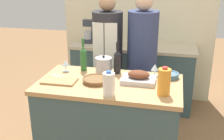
# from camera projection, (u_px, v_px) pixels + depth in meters

# --- Properties ---
(kitchen_island) EXTENTS (1.30, 0.71, 0.91)m
(kitchen_island) POSITION_uv_depth(u_px,v_px,m) (110.00, 126.00, 2.69)
(kitchen_island) COLOR #3D565B
(kitchen_island) RESTS_ON ground_plane
(back_counter) EXTENTS (1.70, 0.60, 0.89)m
(back_counter) POSITION_uv_depth(u_px,v_px,m) (133.00, 75.00, 4.02)
(back_counter) COLOR #3D565B
(back_counter) RESTS_ON ground_plane
(back_wall) EXTENTS (2.20, 0.10, 2.55)m
(back_wall) POSITION_uv_depth(u_px,v_px,m) (138.00, 13.00, 4.05)
(back_wall) COLOR beige
(back_wall) RESTS_ON ground_plane
(roasting_pan) EXTENTS (0.30, 0.21, 0.11)m
(roasting_pan) POSITION_uv_depth(u_px,v_px,m) (139.00, 78.00, 2.52)
(roasting_pan) COLOR #BCBCC1
(roasting_pan) RESTS_ON kitchen_island
(wicker_basket) EXTENTS (0.25, 0.25, 0.04)m
(wicker_basket) POSITION_uv_depth(u_px,v_px,m) (96.00, 80.00, 2.53)
(wicker_basket) COLOR brown
(wicker_basket) RESTS_ON kitchen_island
(cutting_board) EXTENTS (0.31, 0.19, 0.02)m
(cutting_board) POSITION_uv_depth(u_px,v_px,m) (59.00, 81.00, 2.54)
(cutting_board) COLOR #AD7F51
(cutting_board) RESTS_ON kitchen_island
(stock_pot) EXTENTS (0.16, 0.16, 0.17)m
(stock_pot) POSITION_uv_depth(u_px,v_px,m) (104.00, 65.00, 2.77)
(stock_pot) COLOR #B7B7BC
(stock_pot) RESTS_ON kitchen_island
(mixing_bowl) EXTENTS (0.18, 0.18, 0.05)m
(mixing_bowl) POSITION_uv_depth(u_px,v_px,m) (170.00, 75.00, 2.63)
(mixing_bowl) COLOR slate
(mixing_bowl) RESTS_ON kitchen_island
(juice_jug) EXTENTS (0.10, 0.10, 0.24)m
(juice_jug) POSITION_uv_depth(u_px,v_px,m) (164.00, 82.00, 2.25)
(juice_jug) COLOR orange
(juice_jug) RESTS_ON kitchen_island
(milk_jug) EXTENTS (0.10, 0.10, 0.21)m
(milk_jug) POSITION_uv_depth(u_px,v_px,m) (109.00, 84.00, 2.25)
(milk_jug) COLOR white
(milk_jug) RESTS_ON kitchen_island
(wine_bottle_green) EXTENTS (0.07, 0.07, 0.31)m
(wine_bottle_green) POSITION_uv_depth(u_px,v_px,m) (117.00, 61.00, 2.72)
(wine_bottle_green) COLOR black
(wine_bottle_green) RESTS_ON kitchen_island
(wine_bottle_dark) EXTENTS (0.06, 0.06, 0.33)m
(wine_bottle_dark) POSITION_uv_depth(u_px,v_px,m) (83.00, 58.00, 2.79)
(wine_bottle_dark) COLOR #28662D
(wine_bottle_dark) RESTS_ON kitchen_island
(wine_glass_left) EXTENTS (0.07, 0.07, 0.12)m
(wine_glass_left) POSITION_uv_depth(u_px,v_px,m) (66.00, 63.00, 2.78)
(wine_glass_left) COLOR silver
(wine_glass_left) RESTS_ON kitchen_island
(wine_glass_right) EXTENTS (0.07, 0.07, 0.12)m
(wine_glass_right) POSITION_uv_depth(u_px,v_px,m) (155.00, 68.00, 2.66)
(wine_glass_right) COLOR silver
(wine_glass_right) RESTS_ON kitchen_island
(knife_chef) EXTENTS (0.28, 0.10, 0.01)m
(knife_chef) POSITION_uv_depth(u_px,v_px,m) (65.00, 78.00, 2.64)
(knife_chef) COLOR #B7B7BC
(knife_chef) RESTS_ON kitchen_island
(stand_mixer) EXTENTS (0.18, 0.14, 0.33)m
(stand_mixer) POSITION_uv_depth(u_px,v_px,m) (90.00, 33.00, 3.92)
(stand_mixer) COLOR #333842
(stand_mixer) RESTS_ON back_counter
(condiment_bottle_tall) EXTENTS (0.06, 0.06, 0.17)m
(condiment_bottle_tall) POSITION_uv_depth(u_px,v_px,m) (107.00, 37.00, 3.95)
(condiment_bottle_tall) COLOR #234C28
(condiment_bottle_tall) RESTS_ON back_counter
(condiment_bottle_short) EXTENTS (0.06, 0.06, 0.22)m
(condiment_bottle_short) POSITION_uv_depth(u_px,v_px,m) (133.00, 40.00, 3.71)
(condiment_bottle_short) COLOR #234C28
(condiment_bottle_short) RESTS_ON back_counter
(person_cook_aproned) EXTENTS (0.35, 0.35, 1.62)m
(person_cook_aproned) POSITION_uv_depth(u_px,v_px,m) (108.00, 57.00, 3.29)
(person_cook_aproned) COLOR beige
(person_cook_aproned) RESTS_ON ground_plane
(person_cook_guest) EXTENTS (0.34, 0.34, 1.64)m
(person_cook_guest) POSITION_uv_depth(u_px,v_px,m) (142.00, 59.00, 3.21)
(person_cook_guest) COLOR beige
(person_cook_guest) RESTS_ON ground_plane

